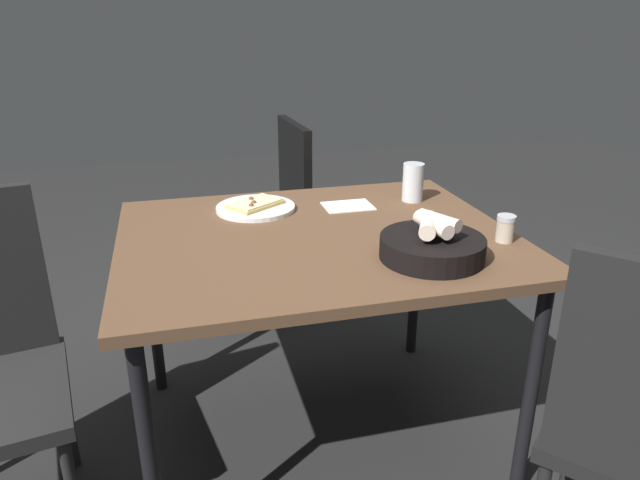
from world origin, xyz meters
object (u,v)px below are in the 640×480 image
at_px(dining_table, 317,253).
at_px(beer_glass, 413,185).
at_px(bread_basket, 433,245).
at_px(pizza_plate, 256,207).
at_px(pepper_shaker, 505,230).
at_px(chair_spare, 270,206).

height_order(dining_table, beer_glass, beer_glass).
bearing_deg(bread_basket, beer_glass, 72.89).
bearing_deg(dining_table, pizza_plate, 117.98).
bearing_deg(dining_table, beer_glass, 29.95).
bearing_deg(pizza_plate, pepper_shaker, -35.36).
xyz_separation_m(beer_glass, chair_spare, (-0.37, 0.71, -0.27)).
xyz_separation_m(bread_basket, chair_spare, (-0.23, 1.19, -0.25)).
relative_size(dining_table, pizza_plate, 4.40).
relative_size(pizza_plate, beer_glass, 1.99).
xyz_separation_m(dining_table, beer_glass, (0.39, 0.23, 0.12)).
relative_size(dining_table, chair_spare, 1.30).
height_order(pizza_plate, chair_spare, chair_spare).
relative_size(pizza_plate, pepper_shaker, 3.35).
bearing_deg(bread_basket, pizza_plate, 127.17).
relative_size(dining_table, beer_glass, 8.75).
bearing_deg(bread_basket, chair_spare, 100.86).
distance_m(dining_table, pizza_plate, 0.30).
relative_size(dining_table, bread_basket, 4.12).
height_order(pepper_shaker, chair_spare, chair_spare).
xyz_separation_m(bread_basket, pepper_shaker, (0.25, 0.06, -0.00)).
height_order(dining_table, chair_spare, chair_spare).
xyz_separation_m(pizza_plate, bread_basket, (0.39, -0.51, 0.03)).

